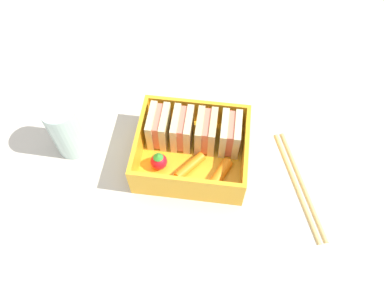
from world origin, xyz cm
name	(u,v)px	position (x,y,z in cm)	size (l,w,h in cm)	color
ground_plane	(192,162)	(0.00, 0.00, -1.00)	(120.00, 120.00, 2.00)	beige
bento_tray	(192,157)	(0.00, 0.00, 0.60)	(16.18, 13.84, 1.20)	gold
bento_rim	(192,146)	(0.00, 0.00, 3.54)	(16.18, 13.84, 4.68)	gold
sandwich_left	(159,126)	(-5.39, 2.71, 3.86)	(2.92, 5.42, 5.33)	beige
sandwich_center_left	(182,129)	(-1.80, 2.71, 3.86)	(2.92, 5.42, 5.33)	beige
sandwich_center	(206,131)	(1.80, 2.71, 3.86)	(2.92, 5.42, 5.33)	#D4B77E
sandwich_center_right	(230,134)	(5.39, 2.71, 3.86)	(2.92, 5.42, 5.33)	beige
strawberry_far_left	(159,161)	(-4.59, -2.52, 2.56)	(2.48, 2.48, 3.08)	red
carrot_stick_far_left	(191,166)	(0.17, -2.41, 1.91)	(1.42, 1.42, 5.13)	orange
carrot_stick_left	(220,174)	(4.53, -3.12, 1.99)	(1.58, 1.58, 4.68)	orange
chopstick_pair	(300,184)	(16.36, -2.46, 0.35)	(7.67, 17.80, 0.70)	tan
drinking_glass	(68,127)	(-18.62, 0.41, 4.68)	(5.14, 5.14, 9.36)	silver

